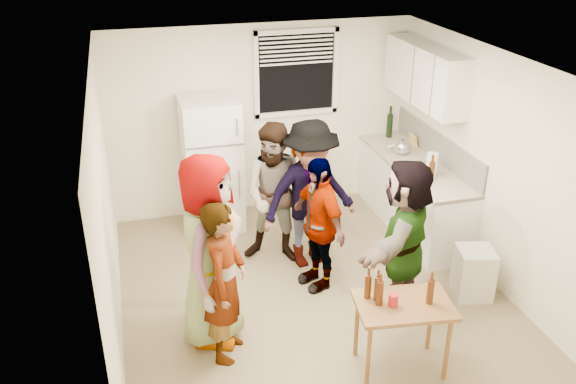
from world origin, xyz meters
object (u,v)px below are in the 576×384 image
object	(u,v)px
beer_bottle_table	(377,299)
guest_stripe	(229,352)
kettle	(402,154)
guest_back_left	(278,258)
guest_back_right	(309,261)
guest_grey	(215,334)
trash_bin	(473,275)
wine_bottle	(389,137)
beer_bottle_counter	(430,182)
serving_table	(398,366)
guest_black	(317,283)
blue_cup	(419,185)
refrigerator	(212,164)
red_cup	(393,305)
guest_orange	(398,306)

from	to	relation	value
beer_bottle_table	guest_stripe	bearing A→B (deg)	158.27
kettle	guest_back_left	bearing A→B (deg)	-137.31
guest_back_left	guest_back_right	world-z (taller)	guest_back_right
guest_back_right	guest_grey	bearing A→B (deg)	-150.28
kettle	trash_bin	bearing A→B (deg)	-66.38
guest_grey	wine_bottle	bearing A→B (deg)	-24.23
beer_bottle_counter	guest_back_right	distance (m)	1.70
serving_table	guest_back_left	size ratio (longest dim) A/B	0.49
guest_black	blue_cup	bearing A→B (deg)	89.00
guest_grey	refrigerator	bearing A→B (deg)	15.79
beer_bottle_table	guest_stripe	distance (m)	1.52
serving_table	guest_grey	distance (m)	1.79
serving_table	guest_black	xyz separation A→B (m)	(-0.30, 1.48, 0.00)
beer_bottle_counter	blue_cup	bearing A→B (deg)	-165.88
trash_bin	red_cup	distance (m)	1.65
guest_grey	kettle	bearing A→B (deg)	-31.47
kettle	guest_stripe	world-z (taller)	kettle
beer_bottle_table	red_cup	xyz separation A→B (m)	(0.10, -0.12, 0.00)
wine_bottle	kettle	bearing A→B (deg)	-98.93
red_cup	guest_back_right	size ratio (longest dim) A/B	0.06
blue_cup	guest_back_left	xyz separation A→B (m)	(-1.61, 0.29, -0.90)
refrigerator	serving_table	distance (m)	3.49
serving_table	beer_bottle_table	distance (m)	0.74
guest_grey	guest_back_left	world-z (taller)	guest_back_left
serving_table	guest_back_right	world-z (taller)	serving_table
serving_table	guest_black	world-z (taller)	serving_table
beer_bottle_table	guest_black	size ratio (longest dim) A/B	0.15
guest_back_left	guest_black	bearing A→B (deg)	-40.62
beer_bottle_counter	trash_bin	xyz separation A→B (m)	(0.05, -1.02, -0.65)
guest_stripe	kettle	bearing A→B (deg)	-27.57
guest_back_right	red_cup	bearing A→B (deg)	-94.81
red_cup	guest_black	distance (m)	1.65
refrigerator	red_cup	world-z (taller)	refrigerator
beer_bottle_counter	kettle	bearing A→B (deg)	86.75
guest_grey	guest_orange	distance (m)	1.93
beer_bottle_counter	serving_table	world-z (taller)	beer_bottle_counter
beer_bottle_counter	guest_back_right	bearing A→B (deg)	176.38
beer_bottle_counter	refrigerator	bearing A→B (deg)	150.63
refrigerator	trash_bin	bearing A→B (deg)	-44.29
blue_cup	guest_stripe	distance (m)	2.90
red_cup	guest_back_right	world-z (taller)	red_cup
trash_bin	guest_back_left	distance (m)	2.23
wine_bottle	guest_black	distance (m)	2.66
refrigerator	guest_back_right	bearing A→B (deg)	-53.60
kettle	red_cup	world-z (taller)	kettle
blue_cup	guest_orange	distance (m)	1.46
blue_cup	guest_back_right	world-z (taller)	blue_cup
kettle	guest_orange	world-z (taller)	kettle
guest_stripe	guest_orange	distance (m)	1.87
kettle	refrigerator	bearing A→B (deg)	-166.76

